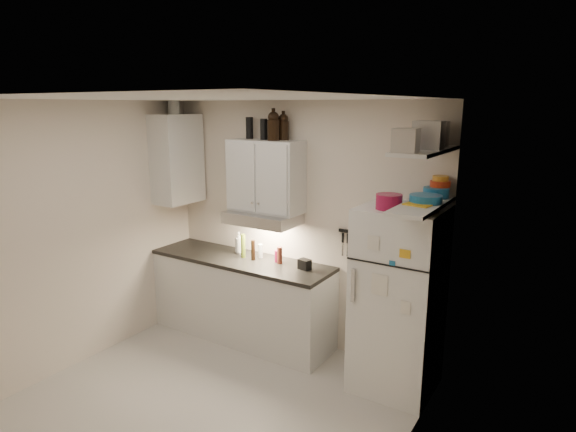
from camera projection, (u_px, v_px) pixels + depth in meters
The scene contains 36 objects.
floor at pixel (208, 407), 4.18m from camera, with size 3.20×3.00×0.02m, color beige.
ceiling at pixel (195, 97), 3.59m from camera, with size 3.20×3.00×0.02m, color white.
back_wall at pixel (299, 225), 5.13m from camera, with size 3.20×0.02×2.60m, color beige.
left_wall at pixel (79, 235), 4.72m from camera, with size 0.02×3.00×2.60m, color beige.
right_wall at pixel (393, 307), 3.05m from camera, with size 0.02×3.00×2.60m, color beige.
base_cabinet at pixel (242, 299), 5.35m from camera, with size 2.10×0.60×0.88m, color silver.
countertop at pixel (241, 260), 5.25m from camera, with size 2.10×0.62×0.04m, color black.
upper_cabinet at pixel (266, 176), 5.02m from camera, with size 0.80×0.33×0.75m, color silver.
side_cabinet at pixel (177, 159), 5.47m from camera, with size 0.33×0.55×1.00m, color silver.
range_hood at pixel (263, 218), 5.07m from camera, with size 0.76×0.46×0.12m, color silver.
fridge at pixel (398, 300), 4.29m from camera, with size 0.70×0.68×1.70m, color white.
shelf_hi at pixel (426, 151), 3.77m from camera, with size 0.30×0.95×0.03m, color silver.
shelf_lo at pixel (422, 206), 3.87m from camera, with size 0.30×0.95×0.03m, color silver.
knife_strip at pixel (358, 233), 4.74m from camera, with size 0.42×0.02×0.03m, color black.
dutch_oven at pixel (389, 202), 4.01m from camera, with size 0.22×0.22×0.13m, color maroon.
book_stack at pixel (421, 208), 3.86m from camera, with size 0.20×0.25×0.09m, color gold.
spice_jar at pixel (412, 201), 4.06m from camera, with size 0.07×0.07×0.11m, color silver.
stock_pot at pixel (431, 134), 3.98m from camera, with size 0.29×0.29×0.21m, color silver.
tin_a at pixel (429, 135), 3.72m from camera, with size 0.22×0.20×0.22m, color #AAAAAD.
tin_b at pixel (406, 140), 3.46m from camera, with size 0.17×0.17×0.17m, color #AAAAAD.
bowl_teal at pixel (436, 192), 4.12m from camera, with size 0.22×0.22×0.09m, color #1C689C.
bowl_orange at pixel (440, 184), 4.14m from camera, with size 0.17×0.17×0.05m, color red.
bowl_yellow at pixel (441, 178), 4.13m from camera, with size 0.14×0.14×0.04m, color orange.
plates at pixel (426, 199), 3.90m from camera, with size 0.26×0.26×0.07m, color #1C689C.
growler_a at pixel (273, 126), 4.82m from camera, with size 0.13×0.13×0.30m, color black, non-canonical shape.
growler_b at pixel (283, 127), 4.88m from camera, with size 0.11×0.11×0.27m, color black, non-canonical shape.
thermos_a at pixel (264, 129), 4.95m from camera, with size 0.07×0.07×0.21m, color black.
thermos_b at pixel (250, 128), 5.09m from camera, with size 0.08×0.08×0.23m, color black.
side_jar at pixel (174, 106), 5.38m from camera, with size 0.13×0.13×0.17m, color silver.
soap_bottle at pixel (239, 242), 5.39m from camera, with size 0.11×0.11×0.27m, color silver.
pepper_mill at pixel (280, 255), 5.05m from camera, with size 0.06×0.06×0.18m, color #5E271C.
oil_bottle at pixel (243, 246), 5.24m from camera, with size 0.05×0.05×0.26m, color #586C1B.
vinegar_bottle at pixel (253, 250), 5.16m from camera, with size 0.05×0.05×0.22m, color black.
clear_bottle at pixel (260, 251), 5.24m from camera, with size 0.05×0.05×0.15m, color silver.
red_jar at pixel (278, 256), 5.10m from camera, with size 0.06×0.06×0.13m, color maroon.
caddy at pixel (305, 264), 4.88m from camera, with size 0.12×0.09×0.11m, color black.
Camera 1 is at (2.56, -2.76, 2.55)m, focal length 30.00 mm.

